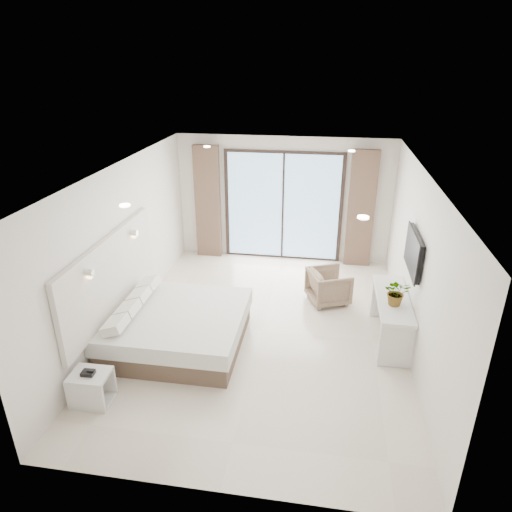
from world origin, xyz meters
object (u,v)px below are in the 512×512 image
object	(u,v)px
bed	(176,327)
nightstand	(92,388)
console_desk	(392,309)
armchair	(329,285)

from	to	relation	value
bed	nightstand	world-z (taller)	bed
nightstand	console_desk	bearing A→B (deg)	26.41
bed	armchair	world-z (taller)	bed
nightstand	console_desk	size ratio (longest dim) A/B	0.32
nightstand	armchair	world-z (taller)	armchair
armchair	nightstand	bearing A→B (deg)	113.47
bed	nightstand	bearing A→B (deg)	-115.01
console_desk	armchair	bearing A→B (deg)	131.70
bed	console_desk	size ratio (longest dim) A/B	1.30
bed	armchair	bearing A→B (deg)	36.73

